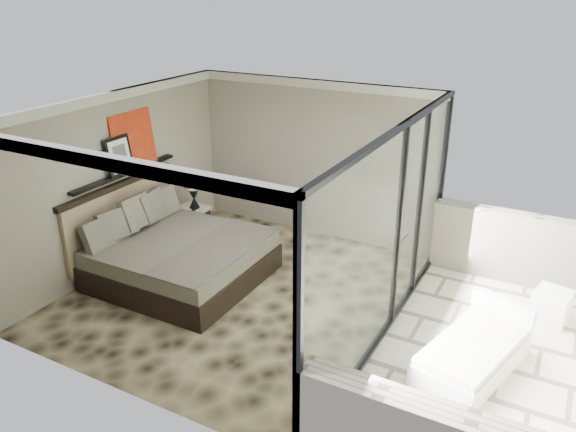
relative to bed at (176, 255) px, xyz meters
The scene contains 14 objects.
floor 1.19m from the bed, ahead, with size 5.00×5.00×0.00m, color black.
ceiling 2.66m from the bed, ahead, with size 4.50×5.00×0.02m, color silver.
back_wall 2.98m from the bed, 66.25° to the left, with size 4.50×0.02×2.80m, color gray.
left_wall 1.51m from the bed, behind, with size 0.02×5.00×2.80m, color gray.
glass_wall 3.53m from the bed, ahead, with size 0.08×5.00×2.80m, color white.
terrace_slab 4.90m from the bed, ahead, with size 3.00×5.00×0.12m, color beige.
picture_ledge 1.54m from the bed, behind, with size 0.12×2.20×0.05m, color black.
bed is the anchor object (origin of this frame).
nightstand 1.61m from the bed, 119.11° to the left, with size 0.54×0.54×0.54m, color black.
table_lamp 1.71m from the bed, 116.76° to the left, with size 0.33×0.33×0.61m.
abstract_canvas 1.97m from the bed, 157.45° to the left, with size 0.04×0.90×0.90m, color #A0330D.
framed_print 1.76m from the bed, behind, with size 0.03×0.50×0.60m, color black.
ottoman 5.48m from the bed, 15.64° to the left, with size 0.44×0.44×0.44m, color white.
lounger 4.56m from the bed, ahead, with size 1.19×1.77×0.63m.
Camera 1 is at (4.12, -6.10, 4.32)m, focal length 35.00 mm.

